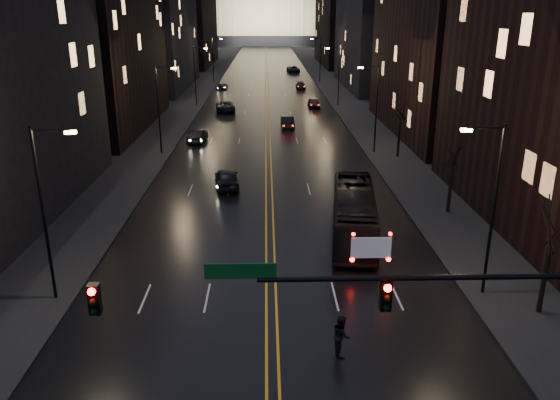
{
  "coord_description": "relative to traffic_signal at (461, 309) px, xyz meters",
  "views": [
    {
      "loc": [
        -0.17,
        -14.96,
        13.96
      ],
      "look_at": [
        0.54,
        13.16,
        4.21
      ],
      "focal_mm": 35.0,
      "sensor_mm": 36.0,
      "label": 1
    }
  ],
  "objects": [
    {
      "name": "streetlamp_left_mid",
      "position": [
        -16.72,
        40.0,
        -0.02
      ],
      "size": [
        2.13,
        0.25,
        9.0
      ],
      "color": "black",
      "rests_on": "ground"
    },
    {
      "name": "streetlamp_right_dist",
      "position": [
        4.91,
        100.0,
        -0.02
      ],
      "size": [
        2.13,
        0.25,
        9.0
      ],
      "color": "black",
      "rests_on": "ground"
    },
    {
      "name": "oncoming_car_a",
      "position": [
        -9.43,
        28.81,
        -4.29
      ],
      "size": [
        2.46,
        4.94,
        1.62
      ],
      "primitive_type": "imported",
      "rotation": [
        0.0,
        0.0,
        3.26
      ],
      "color": "black",
      "rests_on": "ground"
    },
    {
      "name": "tree_right_mid",
      "position": [
        7.09,
        22.0,
        -0.58
      ],
      "size": [
        2.4,
        2.4,
        6.65
      ],
      "color": "black",
      "rests_on": "ground"
    },
    {
      "name": "sidewalk_left",
      "position": [
        -19.91,
        130.0,
        -5.02
      ],
      "size": [
        8.0,
        320.0,
        0.16
      ],
      "primitive_type": "cube",
      "color": "black",
      "rests_on": "ground"
    },
    {
      "name": "tree_right_far",
      "position": [
        7.09,
        38.0,
        -0.58
      ],
      "size": [
        2.4,
        2.4,
        6.65
      ],
      "color": "black",
      "rests_on": "ground"
    },
    {
      "name": "oncoming_car_b",
      "position": [
        -13.81,
        45.43,
        -4.36
      ],
      "size": [
        1.96,
        4.61,
        1.48
      ],
      "primitive_type": "imported",
      "rotation": [
        0.0,
        0.0,
        3.05
      ],
      "color": "black",
      "rests_on": "ground"
    },
    {
      "name": "streetlamp_right_near",
      "position": [
        4.91,
        10.0,
        -0.02
      ],
      "size": [
        2.13,
        0.25,
        9.0
      ],
      "color": "black",
      "rests_on": "ground"
    },
    {
      "name": "capitol",
      "position": [
        -5.91,
        250.0,
        12.05
      ],
      "size": [
        90.0,
        50.0,
        58.5
      ],
      "color": "black",
      "rests_on": "ground"
    },
    {
      "name": "streetlamp_right_far",
      "position": [
        4.91,
        70.0,
        -0.02
      ],
      "size": [
        2.13,
        0.25,
        9.0
      ],
      "color": "black",
      "rests_on": "ground"
    },
    {
      "name": "sidewalk_right",
      "position": [
        8.09,
        130.0,
        -5.02
      ],
      "size": [
        8.0,
        320.0,
        0.16
      ],
      "primitive_type": "cube",
      "color": "black",
      "rests_on": "ground"
    },
    {
      "name": "road",
      "position": [
        -5.91,
        130.0,
        -5.09
      ],
      "size": [
        20.0,
        320.0,
        0.02
      ],
      "primitive_type": "cube",
      "color": "black",
      "rests_on": "ground"
    },
    {
      "name": "building_left_dist",
      "position": [
        -26.91,
        140.0,
        6.9
      ],
      "size": [
        12.0,
        40.0,
        24.0
      ],
      "primitive_type": "cube",
      "color": "black",
      "rests_on": "ground"
    },
    {
      "name": "bus",
      "position": [
        -0.44,
        18.08,
        -3.55
      ],
      "size": [
        4.03,
        11.39,
        3.1
      ],
      "primitive_type": "imported",
      "rotation": [
        0.0,
        0.0,
        -0.13
      ],
      "color": "black",
      "rests_on": "ground"
    },
    {
      "name": "receding_car_c",
      "position": [
        0.47,
        89.67,
        -4.46
      ],
      "size": [
        1.87,
        4.46,
        1.29
      ],
      "primitive_type": "imported",
      "rotation": [
        0.0,
        0.0,
        -0.02
      ],
      "color": "black",
      "rests_on": "ground"
    },
    {
      "name": "building_right_dist",
      "position": [
        15.09,
        140.0,
        5.9
      ],
      "size": [
        12.0,
        40.0,
        22.0
      ],
      "primitive_type": "cube",
      "color": "black",
      "rests_on": "ground"
    },
    {
      "name": "traffic_signal",
      "position": [
        0.0,
        0.0,
        0.0
      ],
      "size": [
        17.29,
        0.45,
        7.0
      ],
      "color": "black",
      "rests_on": "ground"
    },
    {
      "name": "oncoming_car_d",
      "position": [
        -14.41,
        89.0,
        -4.43
      ],
      "size": [
        2.0,
        4.69,
        1.35
      ],
      "primitive_type": "imported",
      "rotation": [
        0.0,
        0.0,
        3.12
      ],
      "color": "black",
      "rests_on": "ground"
    },
    {
      "name": "streetlamp_right_mid",
      "position": [
        4.91,
        40.0,
        -0.02
      ],
      "size": [
        2.13,
        0.25,
        9.0
      ],
      "color": "black",
      "rests_on": "ground"
    },
    {
      "name": "building_left_far",
      "position": [
        -26.91,
        92.0,
        4.9
      ],
      "size": [
        12.0,
        34.0,
        20.0
      ],
      "primitive_type": "cube",
      "color": "black",
      "rests_on": "ground"
    },
    {
      "name": "receding_car_b",
      "position": [
        1.19,
        68.35,
        -4.37
      ],
      "size": [
        1.77,
        4.31,
        1.46
      ],
      "primitive_type": "imported",
      "rotation": [
        0.0,
        0.0,
        0.01
      ],
      "color": "black",
      "rests_on": "ground"
    },
    {
      "name": "oncoming_car_c",
      "position": [
        -12.12,
        65.72,
        -4.32
      ],
      "size": [
        3.24,
        5.92,
        1.57
      ],
      "primitive_type": "imported",
      "rotation": [
        0.0,
        0.0,
        3.25
      ],
      "color": "black",
      "rests_on": "ground"
    },
    {
      "name": "center_line",
      "position": [
        -5.91,
        130.0,
        -5.08
      ],
      "size": [
        0.62,
        320.0,
        0.01
      ],
      "primitive_type": "cube",
      "color": "orange",
      "rests_on": "road"
    },
    {
      "name": "building_left_mid",
      "position": [
        -26.91,
        54.0,
        8.9
      ],
      "size": [
        12.0,
        30.0,
        28.0
      ],
      "primitive_type": "cube",
      "color": "black",
      "rests_on": "ground"
    },
    {
      "name": "receding_car_a",
      "position": [
        -3.41,
        52.99,
        -4.38
      ],
      "size": [
        1.71,
        4.44,
        1.44
      ],
      "primitive_type": "imported",
      "rotation": [
        0.0,
        0.0,
        0.04
      ],
      "color": "black",
      "rests_on": "ground"
    },
    {
      "name": "building_right_mid",
      "position": [
        15.09,
        92.0,
        7.9
      ],
      "size": [
        12.0,
        34.0,
        26.0
      ],
      "primitive_type": "cube",
      "color": "black",
      "rests_on": "ground"
    },
    {
      "name": "streetlamp_left_near",
      "position": [
        -16.72,
        10.0,
        -0.02
      ],
      "size": [
        2.13,
        0.25,
        9.0
      ],
      "color": "black",
      "rests_on": "ground"
    },
    {
      "name": "receding_car_d",
      "position": [
        0.54,
        119.37,
        -4.33
      ],
      "size": [
        3.3,
        5.86,
        1.55
      ],
      "primitive_type": "imported",
      "rotation": [
        0.0,
        0.0,
        0.14
      ],
      "color": "black",
      "rests_on": "ground"
    },
    {
      "name": "streetlamp_left_far",
      "position": [
        -16.72,
        70.0,
        -0.02
      ],
      "size": [
        2.13,
        0.25,
        9.0
      ],
      "color": "black",
      "rests_on": "ground"
    },
    {
      "name": "pedestrian_b",
      "position": [
        -2.96,
        5.0,
        -4.18
      ],
      "size": [
        0.57,
        0.94,
        1.85
      ],
      "primitive_type": "imported",
      "rotation": [
        0.0,
        0.0,
        1.66
      ],
      "color": "black",
      "rests_on": "ground"
    },
    {
      "name": "tree_right_near",
      "position": [
        7.09,
        8.0,
        -0.58
      ],
      "size": [
        2.4,
        2.4,
        6.65
      ],
      "color": "black",
      "rests_on": "ground"
    },
    {
      "name": "streetlamp_left_dist",
      "position": [
        -16.72,
        100.0,
        -0.02
      ],
      "size": [
        2.13,
        0.25,
        9.0
      ],
      "color": "black",
      "rests_on": "ground"
    }
  ]
}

